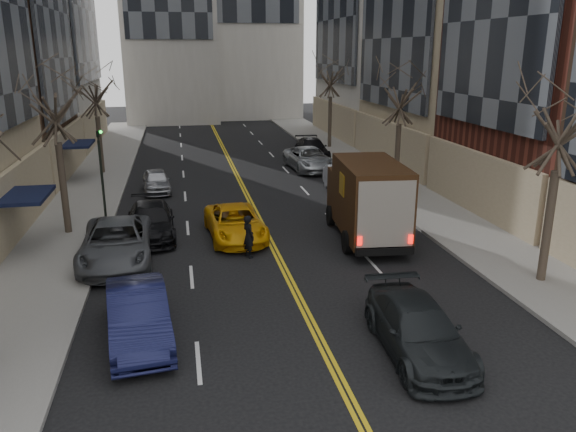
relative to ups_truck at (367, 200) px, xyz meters
name	(u,v)px	position (x,y,z in m)	size (l,w,h in m)	color
sidewalk_left	(87,195)	(-13.20, 10.10, -1.70)	(4.00, 66.00, 0.15)	slate
sidewalk_right	(386,181)	(4.80, 10.10, -1.70)	(4.00, 66.00, 0.15)	slate
tree_lf_mid	(51,86)	(-13.00, 3.10, 4.82)	(3.20, 3.20, 8.91)	#382D23
tree_lf_far	(94,82)	(-13.00, 16.10, 4.25)	(3.20, 3.20, 8.12)	#382D23
tree_rt_near	(565,101)	(4.60, -5.90, 4.68)	(3.20, 3.20, 8.71)	#382D23
tree_rt_mid	(401,84)	(4.60, 8.10, 4.39)	(3.20, 3.20, 8.32)	#382D23
tree_rt_far	(331,66)	(4.60, 23.10, 4.96)	(3.20, 3.20, 9.11)	#382D23
traffic_signal	(101,164)	(-11.60, 5.10, 1.04)	(0.29, 0.26, 4.70)	black
ups_truck	(367,200)	(0.00, 0.00, 0.00)	(3.08, 6.63, 3.53)	black
observer_sedan	(418,329)	(-1.74, -9.56, -1.06)	(2.24, 5.03, 1.43)	black
taxi	(235,223)	(-5.63, 1.23, -1.08)	(2.31, 5.02, 1.39)	#DF9A09
pedestrian	(249,236)	(-5.35, -1.25, -0.90)	(0.64, 0.42, 1.75)	black
parked_lf_b	(138,315)	(-9.30, -7.34, -1.00)	(1.65, 4.72, 1.56)	#121439
parked_lf_c	(117,243)	(-10.50, -0.81, -0.97)	(2.67, 5.80, 1.61)	#4C4F54
parked_lf_d	(151,221)	(-9.30, 2.12, -1.05)	(2.04, 5.02, 1.46)	black
parked_lf_e	(156,181)	(-9.30, 10.52, -1.13)	(1.54, 3.83, 1.31)	#A3A4AA
parked_rt_a	(343,180)	(1.36, 8.05, -1.00)	(1.65, 4.72, 1.56)	#52545B
parked_rt_b	(309,159)	(0.90, 14.86, -1.01)	(2.56, 5.56, 1.54)	#B1B5B9
parked_rt_c	(312,149)	(2.10, 19.00, -1.04)	(2.08, 5.12, 1.48)	black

